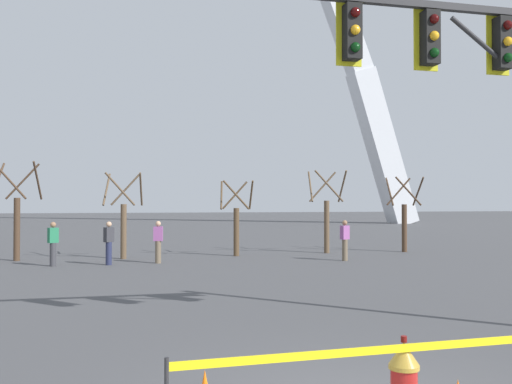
{
  "coord_description": "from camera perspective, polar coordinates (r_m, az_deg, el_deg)",
  "views": [
    {
      "loc": [
        -2.58,
        -5.91,
        2.3
      ],
      "look_at": [
        0.04,
        5.0,
        2.5
      ],
      "focal_mm": 39.85,
      "sensor_mm": 36.0,
      "label": 1
    }
  ],
  "objects": [
    {
      "name": "tree_right_mid",
      "position": [
        27.16,
        14.65,
        -2.6
      ],
      "size": [
        1.61,
        1.62,
        3.46
      ],
      "color": "#473323",
      "rests_on": "ground"
    },
    {
      "name": "pedestrian_near_trees",
      "position": [
        21.75,
        -9.8,
        -4.92
      ],
      "size": [
        0.37,
        0.26,
        1.59
      ],
      "color": "brown",
      "rests_on": "ground"
    },
    {
      "name": "pedestrian_standing_center",
      "position": [
        22.61,
        8.91,
        -4.77
      ],
      "size": [
        0.39,
        0.32,
        1.59
      ],
      "color": "brown",
      "rests_on": "ground"
    },
    {
      "name": "pedestrian_walking_left",
      "position": [
        21.52,
        -14.56,
        -4.94
      ],
      "size": [
        0.39,
        0.37,
        1.59
      ],
      "color": "#232847",
      "rests_on": "ground"
    },
    {
      "name": "tree_center_left",
      "position": [
        24.31,
        -2.0,
        -3.08
      ],
      "size": [
        1.5,
        1.51,
        3.22
      ],
      "color": "brown",
      "rests_on": "ground"
    },
    {
      "name": "tree_far_left",
      "position": [
        24.16,
        -22.88,
        -2.31
      ],
      "size": [
        1.8,
        1.81,
        3.88
      ],
      "color": "#473323",
      "rests_on": "ground"
    },
    {
      "name": "tree_center_right",
      "position": [
        25.89,
        7.09,
        -2.45
      ],
      "size": [
        1.73,
        1.74,
        3.73
      ],
      "color": "brown",
      "rests_on": "ground"
    },
    {
      "name": "monument_arch",
      "position": [
        59.84,
        -10.81,
        18.28
      ],
      "size": [
        57.48,
        2.52,
        49.98
      ],
      "color": "silver",
      "rests_on": "ground"
    },
    {
      "name": "caution_tape_barrier",
      "position": [
        5.99,
        16.3,
        -16.84
      ],
      "size": [
        4.96,
        0.25,
        0.97
      ],
      "color": "#232326",
      "rests_on": "ground"
    },
    {
      "name": "traffic_signal_gantry",
      "position": [
        10.65,
        22.05,
        9.7
      ],
      "size": [
        6.42,
        0.44,
        6.0
      ],
      "color": "#232326",
      "rests_on": "ground"
    },
    {
      "name": "pedestrian_walking_right",
      "position": [
        21.69,
        -19.71,
        -4.89
      ],
      "size": [
        0.39,
        0.35,
        1.59
      ],
      "color": "#38383D",
      "rests_on": "ground"
    },
    {
      "name": "tree_left_mid",
      "position": [
        23.66,
        -13.16,
        -2.82
      ],
      "size": [
        1.62,
        1.63,
        3.49
      ],
      "color": "brown",
      "rests_on": "ground"
    }
  ]
}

